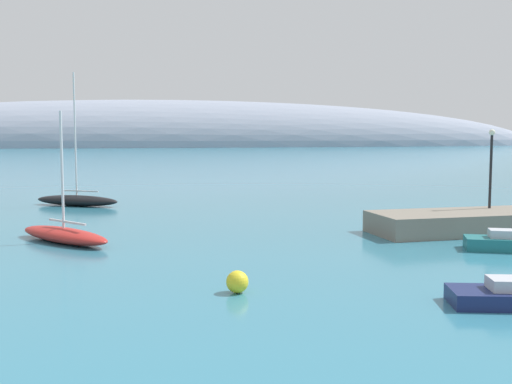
% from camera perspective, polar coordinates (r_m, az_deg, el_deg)
% --- Properties ---
extents(distant_ridge, '(335.29, 50.61, 38.50)m').
position_cam_1_polar(distant_ridge, '(263.91, -8.39, 4.13)').
color(distant_ridge, '#8E99AD').
rests_on(distant_ridge, ground).
extents(sailboat_red_outer_mooring, '(5.91, 6.43, 6.86)m').
position_cam_1_polar(sailboat_red_outer_mooring, '(34.33, -17.11, -3.71)').
color(sailboat_red_outer_mooring, red).
rests_on(sailboat_red_outer_mooring, water).
extents(sailboat_black_end_of_line, '(7.14, 4.85, 10.37)m').
position_cam_1_polar(sailboat_black_end_of_line, '(51.08, -16.02, -0.66)').
color(sailboat_black_end_of_line, black).
rests_on(sailboat_black_end_of_line, water).
extents(mooring_buoy_yellow, '(0.81, 0.81, 0.81)m').
position_cam_1_polar(mooring_buoy_yellow, '(22.65, -1.72, -8.19)').
color(mooring_buoy_yellow, yellow).
rests_on(mooring_buoy_yellow, water).
extents(harbor_lamp_post, '(0.36, 0.36, 4.73)m').
position_cam_1_polar(harbor_lamp_post, '(39.86, 20.65, 2.72)').
color(harbor_lamp_post, black).
rests_on(harbor_lamp_post, breakwater_rocks).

